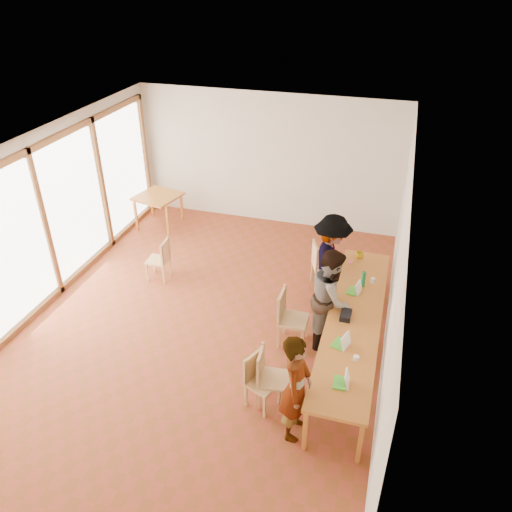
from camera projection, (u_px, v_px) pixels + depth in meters
The scene contains 25 objects.
ground at pixel (207, 319), 8.69m from camera, with size 8.00×8.00×0.00m, color #933B23.
wall_back at pixel (268, 160), 11.20m from camera, with size 6.00×0.10×3.00m, color beige.
wall_front at pixel (43, 450), 4.63m from camera, with size 6.00×0.10×3.00m, color beige.
wall_right at pixel (396, 274), 7.19m from camera, with size 0.10×8.00×3.00m, color beige.
window_wall at pixel (43, 221), 8.63m from camera, with size 0.10×8.00×3.00m, color white.
ceiling at pixel (196, 153), 7.13m from camera, with size 6.00×8.00×0.04m, color white.
communal_table at pixel (354, 320), 7.56m from camera, with size 0.80×4.00×0.75m.
side_table at pixel (158, 199), 11.40m from camera, with size 0.90×0.90×0.75m.
chair_near at pixel (258, 374), 6.84m from camera, with size 0.51×0.51×0.44m.
chair_mid at pixel (267, 372), 6.82m from camera, with size 0.45×0.45×0.48m.
chair_far at pixel (287, 312), 7.90m from camera, with size 0.45×0.45×0.51m.
chair_empty at pixel (320, 261), 9.29m from camera, with size 0.56×0.56×0.49m.
chair_spare at pixel (162, 256), 9.53m from camera, with size 0.42×0.42×0.45m.
person_near at pixel (296, 388), 6.25m from camera, with size 0.58×0.38×1.58m, color gray.
person_mid at pixel (331, 298), 7.80m from camera, with size 0.82×0.64×1.69m, color gray.
person_far at pixel (331, 262), 8.65m from camera, with size 1.14×0.65×1.76m, color gray.
laptop_near at pixel (343, 381), 6.33m from camera, with size 0.21×0.24×0.20m.
laptop_mid at pixel (343, 342), 6.96m from camera, with size 0.27×0.29×0.20m.
laptop_far at pixel (356, 290), 8.06m from camera, with size 0.25×0.27×0.20m.
yellow_mug at pixel (360, 255), 8.99m from camera, with size 0.14×0.14×0.11m, color gold.
green_bottle at pixel (363, 279), 8.16m from camera, with size 0.07×0.07×0.28m, color #116933.
clear_glass at pixel (373, 280), 8.30m from camera, with size 0.07×0.07×0.09m, color silver.
condiment_cup at pixel (356, 358), 6.72m from camera, with size 0.08×0.08×0.06m, color white.
pink_phone at pixel (351, 262), 8.86m from camera, with size 0.05×0.10×0.01m, color #F6449D.
black_pouch at pixel (346, 315), 7.50m from camera, with size 0.16×0.26×0.09m, color black.
Camera 1 is at (2.76, -6.35, 5.43)m, focal length 35.00 mm.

